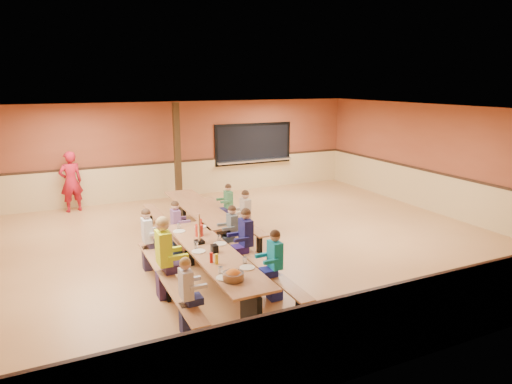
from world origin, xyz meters
name	(u,v)px	position (x,y,z in m)	size (l,w,h in m)	color
ground	(242,245)	(0.00, 0.00, 0.00)	(12.00, 12.00, 0.00)	#A36C3D
room_envelope	(242,215)	(0.00, 0.00, 0.69)	(12.04, 10.04, 3.02)	brown
kitchen_pass_through	(254,145)	(2.60, 4.96, 1.49)	(2.78, 0.28, 1.38)	black
structural_post	(177,153)	(-0.20, 4.40, 1.50)	(0.18, 0.18, 3.00)	black
cafeteria_table_main	(214,263)	(-1.38, -1.95, 0.53)	(1.91, 3.70, 0.74)	#9D673E
cafeteria_table_second	(200,215)	(-0.68, 0.94, 0.53)	(1.91, 3.70, 0.74)	#9D673E
seated_child_white_left	(186,296)	(-2.21, -3.07, 0.58)	(0.34, 0.28, 1.16)	silver
seated_adult_yellow	(164,258)	(-2.21, -1.80, 0.70)	(0.46, 0.38, 1.41)	#D2EF19
seated_child_grey_left	(148,240)	(-2.21, -0.49, 0.61)	(0.37, 0.30, 1.21)	silver
seated_child_teal_right	(275,266)	(-0.56, -2.67, 0.60)	(0.37, 0.30, 1.21)	teal
seated_child_navy_right	(246,242)	(-0.56, -1.48, 0.64)	(0.40, 0.33, 1.28)	#191852
seated_child_char_right	(232,234)	(-0.56, -0.80, 0.58)	(0.35, 0.28, 1.16)	#515A5C
seated_child_purple_sec	(176,229)	(-1.50, 0.01, 0.58)	(0.35, 0.29, 1.17)	#734C7E
seated_child_green_sec	(228,207)	(0.15, 1.16, 0.57)	(0.34, 0.27, 1.14)	#3E7E4D
seated_child_tan_sec	(245,217)	(0.15, 0.12, 0.60)	(0.37, 0.30, 1.21)	#B1A18B
standing_woman	(71,182)	(-3.25, 4.55, 0.86)	(0.63, 0.41, 1.72)	#A41221
punch_pitcher	(199,230)	(-1.34, -1.06, 0.85)	(0.16, 0.16, 0.22)	#AE2417
chip_bowl	(233,275)	(-1.52, -3.18, 0.81)	(0.32, 0.32, 0.15)	orange
napkin_dispenser	(215,249)	(-1.37, -1.99, 0.80)	(0.10, 0.14, 0.13)	black
condiment_mustard	(217,259)	(-1.52, -2.50, 0.82)	(0.06, 0.06, 0.17)	yellow
condiment_ketchup	(211,258)	(-1.58, -2.40, 0.82)	(0.06, 0.06, 0.17)	#B2140F
table_paddle	(199,236)	(-1.47, -1.46, 0.88)	(0.16, 0.16, 0.56)	black
place_settings	(213,249)	(-1.38, -1.95, 0.80)	(0.65, 3.30, 0.11)	beige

